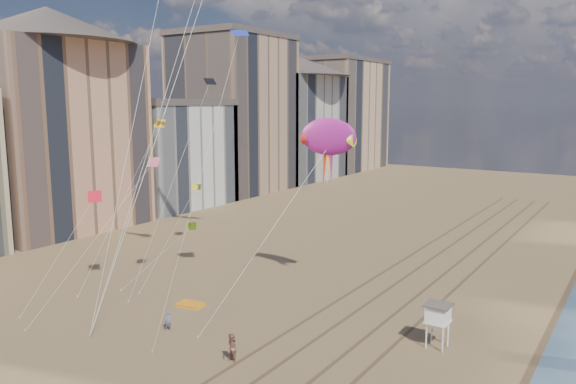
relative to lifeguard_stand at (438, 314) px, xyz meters
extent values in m
cube|color=brown|center=(-9.95, 4.89, -2.36)|extent=(0.28, 120.00, 0.01)
cube|color=brown|center=(-7.55, 4.89, -2.36)|extent=(0.28, 120.00, 0.01)
cube|color=brown|center=(-4.75, 4.89, -2.36)|extent=(0.28, 120.00, 0.01)
cube|color=brown|center=(-2.55, 4.89, -2.36)|extent=(0.28, 120.00, 0.01)
cube|color=tan|center=(-54.25, 8.89, 9.63)|extent=(15.00, 20.00, 24.00)
cone|color=#473D38|center=(-54.25, 8.89, 23.83)|extent=(31.11, 31.11, 4.40)
cube|color=silver|center=(-53.75, 28.89, 5.63)|extent=(14.00, 18.00, 16.00)
cube|color=#473D38|center=(-53.75, 28.89, 14.13)|extent=(14.28, 18.36, 1.00)
cube|color=tan|center=(-54.75, 46.89, 11.63)|extent=(16.00, 20.00, 28.00)
cube|color=#473D38|center=(-54.75, 46.89, 26.13)|extent=(16.32, 20.40, 1.00)
cube|color=#BCB2A3|center=(-54.25, 66.89, 8.63)|extent=(15.00, 22.00, 22.00)
cone|color=#473D38|center=(-54.25, 66.89, 21.83)|extent=(34.22, 34.22, 4.40)
cube|color=tan|center=(-54.75, 88.89, 10.63)|extent=(16.00, 24.00, 26.00)
cube|color=#473D38|center=(-54.75, 88.89, 24.13)|extent=(16.32, 24.48, 1.00)
cylinder|color=white|center=(-0.57, -0.57, -1.52)|extent=(0.11, 0.11, 1.70)
cylinder|color=white|center=(0.57, -0.57, -1.52)|extent=(0.11, 0.11, 1.70)
cylinder|color=white|center=(-0.57, 0.57, -1.52)|extent=(0.11, 0.11, 1.70)
cylinder|color=white|center=(0.57, 0.57, -1.52)|extent=(0.11, 0.11, 1.70)
cube|color=white|center=(0.00, 0.00, -0.53)|extent=(1.52, 1.52, 0.11)
cube|color=white|center=(0.00, 0.00, 0.04)|extent=(1.42, 1.42, 1.04)
cube|color=#473D38|center=(0.00, 0.00, 0.66)|extent=(1.70, 1.70, 0.09)
cube|color=orange|center=(-19.48, -3.35, -2.25)|extent=(2.31, 1.65, 0.24)
ellipsoid|color=#9C1880|center=(-11.62, 5.38, 11.30)|extent=(4.85, 0.91, 2.88)
cone|color=red|center=(-13.35, 5.38, 11.09)|extent=(1.30, 1.08, 1.08)
cone|color=#ECF419|center=(-9.89, 5.38, 11.09)|extent=(1.30, 1.08, 1.08)
cylinder|color=silver|center=(-13.15, -1.20, 3.92)|extent=(0.03, 0.03, 18.47)
imported|color=slate|center=(-17.39, -7.96, -1.63)|extent=(0.65, 0.61, 1.49)
imported|color=#935F4B|center=(-10.28, -9.41, -1.42)|extent=(1.10, 0.96, 1.91)
plane|color=red|center=(-28.89, -4.86, 6.10)|extent=(1.88, 1.92, 0.83)
plane|color=black|center=(-24.51, 5.47, 16.09)|extent=(1.66, 1.71, 0.64)
plane|color=yellow|center=(-24.68, 3.39, 6.22)|extent=(1.55, 1.54, 0.40)
plane|color=#2131B4|center=(-14.43, -2.82, 19.07)|extent=(2.21, 2.20, 0.59)
plane|color=#D7536D|center=(-24.27, -2.29, 9.11)|extent=(1.54, 1.46, 0.70)
plane|color=#FFA215|center=(-30.37, 4.47, 12.04)|extent=(1.82, 1.79, 0.74)
plane|color=#C1DF17|center=(-27.56, 5.75, 1.63)|extent=(1.54, 1.53, 0.58)
camera|label=1|loc=(11.20, -35.76, 14.17)|focal=35.00mm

